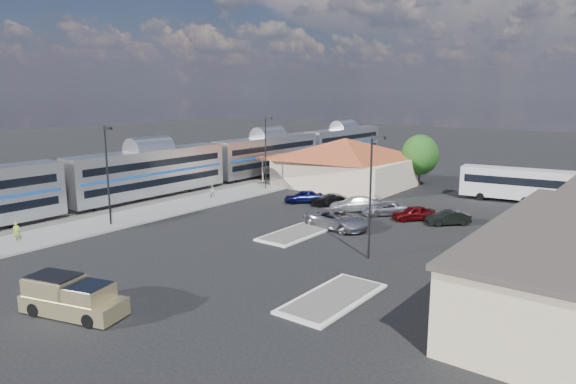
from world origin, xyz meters
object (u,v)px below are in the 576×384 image
Objects in this scene: coach_bus at (516,183)px; pickup_truck at (73,298)px; suv at (337,219)px; station_depot at (344,162)px.

pickup_truck is at bearing 158.29° from coach_bus.
suv is at bearing 148.37° from coach_bus.
station_depot is 2.97× the size of pickup_truck.
suv is at bearing -60.67° from station_depot.
coach_bus reaches higher than pickup_truck.
station_depot is 20.28m from coach_bus.
suv is at bearing -20.38° from pickup_truck.
pickup_truck is (8.42, -42.30, -2.18)m from station_depot.
station_depot reaches higher than coach_bus.
pickup_truck is at bearing -78.75° from station_depot.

